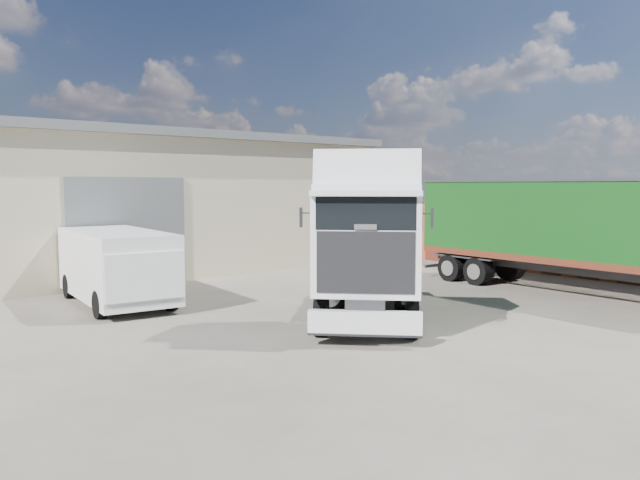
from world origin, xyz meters
TOP-DOWN VIEW (x-y plane):
  - ground at (0.00, 0.00)m, footprint 120.00×120.00m
  - brick_boundary_wall at (11.50, 6.00)m, footprint 0.35×26.00m
  - tractor_unit at (0.19, 0.88)m, footprint 5.89×5.87m
  - box_trailer at (8.13, 0.14)m, footprint 2.51×10.64m
  - panel_van at (-3.43, 7.13)m, footprint 2.50×5.21m

SIDE VIEW (x-z plane):
  - ground at x=0.00m, z-range 0.00..0.00m
  - panel_van at x=-3.43m, z-range 0.03..2.10m
  - brick_boundary_wall at x=11.50m, z-range 0.00..2.50m
  - tractor_unit at x=0.19m, z-range -0.33..3.78m
  - box_trailer at x=8.13m, z-range 0.39..3.91m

